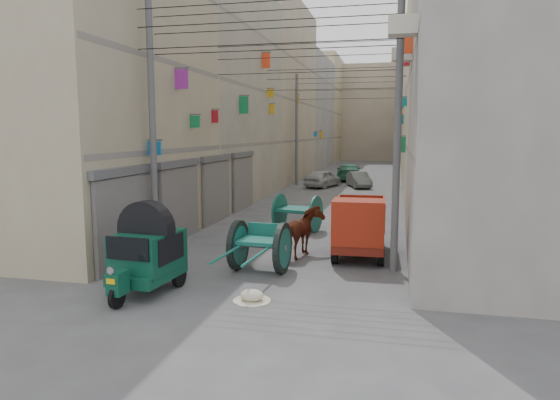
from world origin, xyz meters
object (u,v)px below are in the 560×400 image
(feed_sack, at_px, (252,295))
(distant_car_white, at_px, (323,178))
(distant_car_green, at_px, (349,172))
(distant_car_grey, at_px, (359,180))
(second_cart, at_px, (298,212))
(horse, at_px, (304,233))
(auto_rickshaw, at_px, (147,251))
(mini_truck, at_px, (359,229))
(tonga_cart, at_px, (260,246))

(feed_sack, height_order, distant_car_white, distant_car_white)
(distant_car_green, bearing_deg, distant_car_grey, 97.15)
(second_cart, bearing_deg, horse, -64.66)
(auto_rickshaw, height_order, horse, auto_rickshaw)
(second_cart, bearing_deg, feed_sack, -74.38)
(mini_truck, relative_size, feed_sack, 6.35)
(horse, distance_m, distant_car_white, 20.09)
(distant_car_white, distance_m, distant_car_green, 5.57)
(auto_rickshaw, distance_m, feed_sack, 2.79)
(mini_truck, height_order, distant_car_green, mini_truck)
(distant_car_white, bearing_deg, second_cart, 112.67)
(tonga_cart, height_order, distant_car_grey, tonga_cart)
(distant_car_grey, bearing_deg, distant_car_green, 85.57)
(mini_truck, relative_size, distant_car_green, 0.75)
(horse, bearing_deg, mini_truck, -162.62)
(horse, bearing_deg, distant_car_grey, -80.29)
(tonga_cart, relative_size, distant_car_white, 0.87)
(auto_rickshaw, distance_m, horse, 5.22)
(tonga_cart, height_order, horse, horse)
(second_cart, bearing_deg, distant_car_white, 106.37)
(horse, xyz_separation_m, distant_car_grey, (0.15, 20.33, -0.22))
(distant_car_grey, xyz_separation_m, distant_car_green, (-1.19, 5.03, 0.12))
(distant_car_white, distance_m, distant_car_grey, 2.53)
(second_cart, relative_size, distant_car_white, 0.51)
(auto_rickshaw, relative_size, horse, 1.35)
(distant_car_white, height_order, distant_car_green, distant_car_green)
(distant_car_white, relative_size, distant_car_grey, 1.10)
(tonga_cart, bearing_deg, feed_sack, -74.99)
(distant_car_white, xyz_separation_m, distant_car_green, (1.30, 5.42, 0.04))
(tonga_cart, relative_size, distant_car_grey, 0.95)
(second_cart, bearing_deg, mini_truck, -43.71)
(mini_truck, bearing_deg, auto_rickshaw, -138.98)
(tonga_cart, xyz_separation_m, distant_car_white, (-1.46, 21.82, -0.11))
(tonga_cart, bearing_deg, mini_truck, 42.92)
(distant_car_white, bearing_deg, feed_sack, 112.41)
(tonga_cart, distance_m, second_cart, 5.94)
(auto_rickshaw, relative_size, second_cart, 1.32)
(tonga_cart, bearing_deg, auto_rickshaw, -128.89)
(tonga_cart, xyz_separation_m, distant_car_grey, (1.03, 22.20, -0.18))
(tonga_cart, bearing_deg, second_cart, 94.86)
(feed_sack, xyz_separation_m, horse, (0.40, 4.30, 0.63))
(auto_rickshaw, xyz_separation_m, horse, (3.05, 4.22, -0.23))
(horse, xyz_separation_m, distant_car_green, (-1.04, 25.37, -0.10))
(distant_car_white, bearing_deg, distant_car_green, -85.71)
(mini_truck, height_order, second_cart, mini_truck)
(horse, height_order, distant_car_white, horse)
(auto_rickshaw, distance_m, distant_car_green, 29.66)
(horse, height_order, distant_car_green, horse)
(tonga_cart, height_order, mini_truck, mini_truck)
(mini_truck, bearing_deg, tonga_cart, -143.01)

